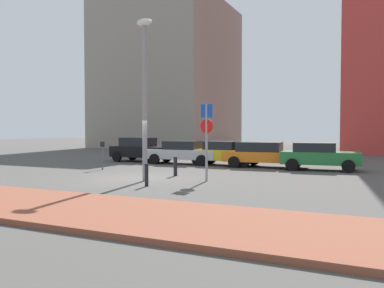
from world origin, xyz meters
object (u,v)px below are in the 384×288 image
Objects in this scene: parked_car_silver at (183,152)px; parking_sign_post at (207,132)px; traffic_bollard_mid at (175,166)px; parked_car_black at (141,149)px; parking_meter at (102,152)px; street_lamp at (145,85)px; parked_car_green at (319,156)px; parked_car_orange at (263,154)px; traffic_bollard_near at (147,175)px; parked_car_yellow at (225,153)px.

parking_sign_post reaches higher than parked_car_silver.
parked_car_black is at bearing 133.28° from traffic_bollard_mid.
parking_sign_post is at bearing -28.55° from traffic_bollard_mid.
street_lamp is at bearing -33.68° from parking_meter.
parked_car_green is 1.27× the size of parking_sign_post.
parked_car_orange is 6.35m from traffic_bollard_mid.
street_lamp is (2.17, -7.91, 3.20)m from parked_car_silver.
parked_car_silver is 3.09× the size of parking_meter.
parked_car_green is 10.20m from traffic_bollard_near.
parked_car_orange is (5.05, -0.01, 0.02)m from parked_car_silver.
traffic_bollard_near is at bearing -87.63° from parked_car_yellow.
traffic_bollard_mid reaches higher than traffic_bollard_near.
traffic_bollard_near is at bearing -80.58° from traffic_bollard_mid.
parked_car_orange is at bearing 85.57° from parking_sign_post.
traffic_bollard_near is (3.07, -9.24, -0.30)m from parked_car_silver.
parking_sign_post is 3.16m from traffic_bollard_near.
parking_meter is at bearing -156.40° from parked_car_green.
parked_car_silver is at bearing 113.27° from traffic_bollard_mid.
traffic_bollard_near is (6.29, -9.50, -0.38)m from parked_car_black.
parked_car_silver reaches higher than traffic_bollard_mid.
street_lamp is (-2.88, -7.90, 3.18)m from parked_car_orange.
parked_car_silver is 8.36m from parking_sign_post.
parked_car_black reaches higher than traffic_bollard_near.
parked_car_silver is 8.12m from parked_car_green.
street_lamp is 7.73× the size of traffic_bollard_near.
parking_meter reaches higher than parked_car_silver.
parked_car_orange is 8.99m from street_lamp.
parked_car_black reaches higher than traffic_bollard_mid.
traffic_bollard_mid is at bearing -46.72° from parked_car_black.
parked_car_black is at bearing 123.53° from traffic_bollard_near.
parking_meter is at bearing 146.32° from street_lamp.
parking_meter is 6.15m from street_lamp.
parked_car_green is at bearing -6.77° from parked_car_orange.
parked_car_black is 3.23m from parked_car_silver.
parked_car_yellow is 8.71m from street_lamp.
traffic_bollard_near is at bearing -119.62° from parked_car_green.
parking_meter is at bearing -115.11° from parked_car_silver.
traffic_bollard_mid is (0.33, 2.09, -3.50)m from street_lamp.
parking_sign_post is at bearing 22.95° from street_lamp.
parked_car_silver is 9.74m from traffic_bollard_near.
parked_car_green is (8.11, -0.37, 0.03)m from parked_car_silver.
traffic_bollard_near is (5.38, -4.31, -0.53)m from parking_meter.
parked_car_yellow is 6.00m from traffic_bollard_mid.
parked_car_silver is 2.69m from parked_car_yellow.
parked_car_green reaches higher than traffic_bollard_near.
traffic_bollard_mid is at bearing 99.42° from traffic_bollard_near.
parked_car_black is 4.80× the size of traffic_bollard_near.
street_lamp is at bearing -93.61° from parked_car_yellow.
parked_car_orange is 1.15× the size of parked_car_green.
parking_sign_post is 2.78m from traffic_bollard_mid.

